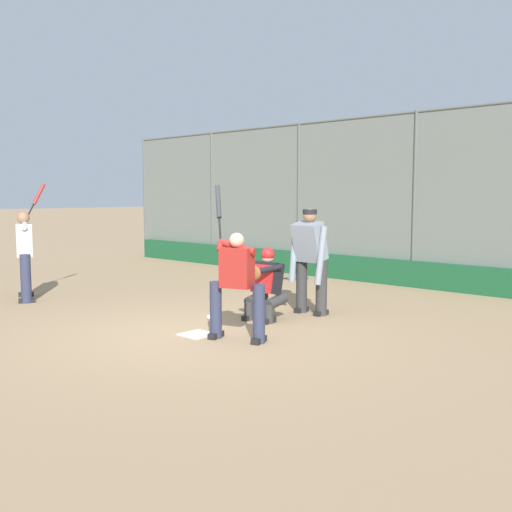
% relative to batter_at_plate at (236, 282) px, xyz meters
% --- Properties ---
extents(ground_plane, '(160.00, 160.00, 0.00)m').
position_rel_batter_at_plate_xyz_m(ground_plane, '(0.63, 0.14, -0.79)').
color(ground_plane, '#9E7F5B').
extents(home_plate_marker, '(0.43, 0.43, 0.01)m').
position_rel_batter_at_plate_xyz_m(home_plate_marker, '(0.63, 0.14, -0.79)').
color(home_plate_marker, white).
rests_on(home_plate_marker, ground_plane).
extents(backstop_fence, '(18.98, 0.08, 3.72)m').
position_rel_batter_at_plate_xyz_m(backstop_fence, '(0.63, -6.02, 1.16)').
color(backstop_fence, '#515651').
rests_on(backstop_fence, ground_plane).
extents(padding_wall, '(18.52, 0.18, 0.56)m').
position_rel_batter_at_plate_xyz_m(padding_wall, '(0.63, -5.92, -0.52)').
color(padding_wall, '#19512D').
rests_on(padding_wall, ground_plane).
extents(batter_at_plate, '(1.10, 0.56, 2.10)m').
position_rel_batter_at_plate_xyz_m(batter_at_plate, '(0.00, 0.00, 0.00)').
color(batter_at_plate, '#2D334C').
rests_on(batter_at_plate, ground_plane).
extents(catcher_behind_plate, '(0.61, 0.72, 1.14)m').
position_rel_batter_at_plate_xyz_m(catcher_behind_plate, '(0.60, -1.24, -0.21)').
color(catcher_behind_plate, '#333333').
rests_on(catcher_behind_plate, ground_plane).
extents(umpire_home, '(0.71, 0.43, 1.73)m').
position_rel_batter_at_plate_xyz_m(umpire_home, '(0.38, -2.09, 0.14)').
color(umpire_home, '#333333').
rests_on(umpire_home, ground_plane).
extents(batter_on_deck, '(0.89, 0.94, 2.18)m').
position_rel_batter_at_plate_xyz_m(batter_on_deck, '(5.13, 0.42, 0.10)').
color(batter_on_deck, '#2D334C').
rests_on(batter_on_deck, ground_plane).
extents(spare_bat_near_backstop, '(0.56, 0.77, 0.07)m').
position_rel_batter_at_plate_xyz_m(spare_bat_near_backstop, '(3.15, -5.10, -0.76)').
color(spare_bat_near_backstop, black).
rests_on(spare_bat_near_backstop, ground_plane).
extents(baseball_loose, '(0.07, 0.07, 0.07)m').
position_rel_batter_at_plate_xyz_m(baseball_loose, '(1.28, -0.67, -0.76)').
color(baseball_loose, white).
rests_on(baseball_loose, ground_plane).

